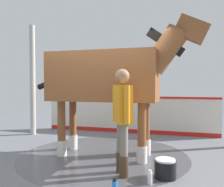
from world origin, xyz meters
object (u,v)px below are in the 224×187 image
(bottle_shampoo, at_px, (150,178))
(handler, at_px, (122,114))
(wash_bucket, at_px, (165,169))
(horse, at_px, (109,78))

(bottle_shampoo, bearing_deg, handler, 78.09)
(wash_bucket, xyz_separation_m, bottle_shampoo, (-0.35, 0.11, -0.05))
(horse, xyz_separation_m, bottle_shampoo, (-0.86, -1.27, -1.50))
(horse, relative_size, handler, 2.02)
(horse, bearing_deg, wash_bucket, -36.93)
(handler, height_order, bottle_shampoo, handler)
(handler, xyz_separation_m, bottle_shampoo, (-0.11, -0.54, -0.90))
(bottle_shampoo, bearing_deg, wash_bucket, -16.78)
(handler, bearing_deg, horse, -89.27)
(wash_bucket, bearing_deg, bottle_shampoo, 163.22)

